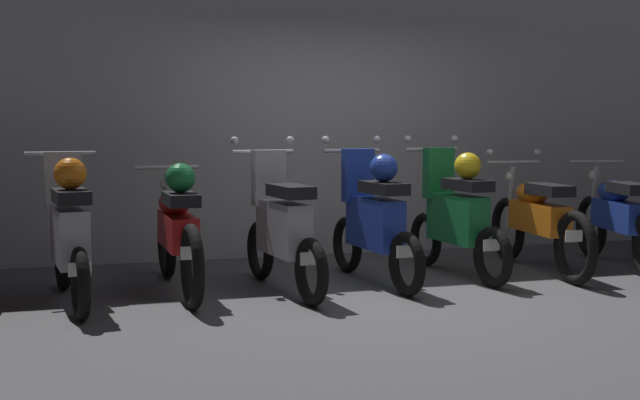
# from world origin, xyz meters

# --- Properties ---
(ground_plane) EXTENTS (80.00, 80.00, 0.00)m
(ground_plane) POSITION_xyz_m (0.00, 0.00, 0.00)
(ground_plane) COLOR #4C4C4F
(back_wall) EXTENTS (16.00, 0.30, 3.18)m
(back_wall) POSITION_xyz_m (0.00, 2.35, 1.59)
(back_wall) COLOR #ADADB2
(back_wall) RESTS_ON ground
(motorbike_slot_1) EXTENTS (0.56, 1.68, 1.18)m
(motorbike_slot_1) POSITION_xyz_m (-2.55, 0.47, 0.57)
(motorbike_slot_1) COLOR black
(motorbike_slot_1) RESTS_ON ground
(motorbike_slot_2) EXTENTS (0.56, 1.95, 1.08)m
(motorbike_slot_2) POSITION_xyz_m (-1.70, 0.68, 0.53)
(motorbike_slot_2) COLOR black
(motorbike_slot_2) RESTS_ON ground
(motorbike_slot_3) EXTENTS (0.58, 1.67, 1.29)m
(motorbike_slot_3) POSITION_xyz_m (-0.85, 0.49, 0.53)
(motorbike_slot_3) COLOR black
(motorbike_slot_3) RESTS_ON ground
(motorbike_slot_4) EXTENTS (0.59, 1.68, 1.29)m
(motorbike_slot_4) POSITION_xyz_m (-0.00, 0.59, 0.57)
(motorbike_slot_4) COLOR black
(motorbike_slot_4) RESTS_ON ground
(motorbike_slot_5) EXTENTS (0.59, 1.68, 1.29)m
(motorbike_slot_5) POSITION_xyz_m (0.84, 0.72, 0.57)
(motorbike_slot_5) COLOR black
(motorbike_slot_5) RESTS_ON ground
(motorbike_slot_6) EXTENTS (0.59, 1.95, 1.15)m
(motorbike_slot_6) POSITION_xyz_m (1.70, 0.72, 0.49)
(motorbike_slot_6) COLOR black
(motorbike_slot_6) RESTS_ON ground
(motorbike_slot_7) EXTENTS (0.62, 1.93, 1.03)m
(motorbike_slot_7) POSITION_xyz_m (2.55, 0.66, 0.49)
(motorbike_slot_7) COLOR black
(motorbike_slot_7) RESTS_ON ground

